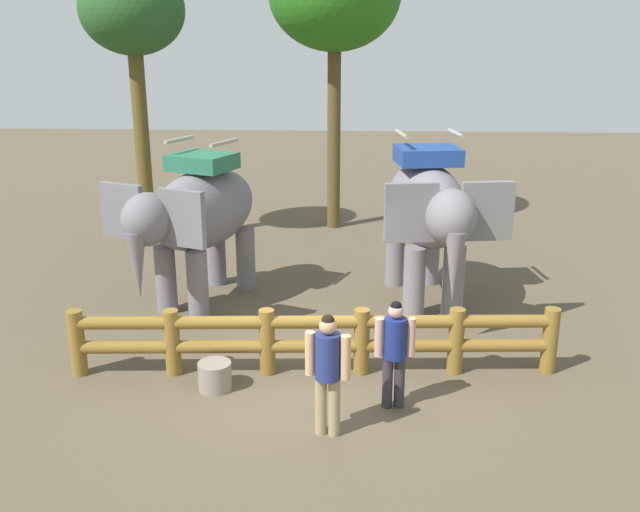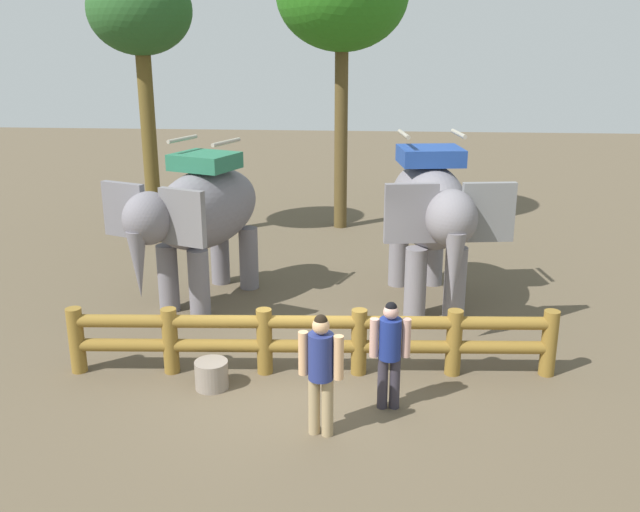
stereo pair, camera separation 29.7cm
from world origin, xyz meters
The scene contains 8 objects.
ground_plane centered at (0.00, 0.00, 0.00)m, with size 60.00×60.00×0.00m, color brown.
log_fence centered at (0.00, 0.25, 0.60)m, with size 7.47×0.71×1.05m.
elephant_near_left centered at (-2.38, 3.11, 1.79)m, with size 2.72×3.78×3.18m.
elephant_center centered at (1.97, 3.35, 1.86)m, with size 2.21×3.92×3.31m.
tourist_woman_in_black centered at (1.16, -0.72, 0.92)m, with size 0.56×0.33×1.59m.
tourist_man_in_blue centered at (0.28, -1.48, 0.97)m, with size 0.59×0.39×1.68m.
tree_back_center centered at (-4.64, 7.28, 5.44)m, with size 2.43×2.43×6.64m.
feed_bucket centered at (-1.44, -0.34, 0.21)m, with size 0.50×0.50×0.42m.
Camera 1 is at (0.61, -9.49, 4.96)m, focal length 39.07 mm.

